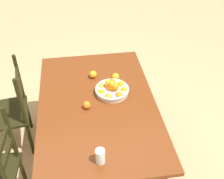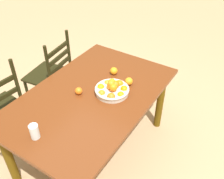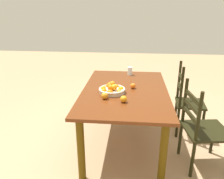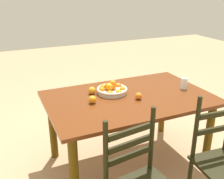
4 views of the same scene
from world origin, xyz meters
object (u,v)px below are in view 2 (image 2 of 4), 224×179
Objects in this scene: fruit_bowl at (112,89)px; dining_table at (91,103)px; chair_near_window at (51,75)px; orange_loose_2 at (79,91)px; orange_loose_1 at (114,71)px; orange_loose_0 at (129,81)px; drinking_glass at (34,131)px; chair_by_cabinet at (2,109)px.

dining_table is at bearing 128.89° from fruit_bowl.
chair_near_window is at bearing 77.75° from fruit_bowl.
orange_loose_2 is (-0.05, 0.10, 0.14)m from dining_table.
orange_loose_1 is (0.26, 0.15, -0.01)m from fruit_bowl.
orange_loose_0 reaches higher than dining_table.
chair_near_window reaches higher than orange_loose_0.
fruit_bowl is at bearing -51.11° from dining_table.
drinking_glass is at bearing -174.92° from orange_loose_2.
orange_loose_0 is (-0.03, -1.08, 0.34)m from chair_near_window.
chair_by_cabinet is 1.32m from orange_loose_0.
chair_by_cabinet reaches higher than orange_loose_2.
fruit_bowl reaches higher than drinking_glass.
orange_loose_1 is (0.39, -0.00, 0.15)m from dining_table.
orange_loose_0 and orange_loose_1 have the same top height.
drinking_glass is (-0.97, -0.82, 0.36)m from chair_near_window.
dining_table is 0.65m from drinking_glass.
fruit_bowl is at bearing -54.68° from orange_loose_2.
chair_by_cabinet is 1.20m from orange_loose_1.
fruit_bowl reaches higher than orange_loose_2.
chair_near_window is 13.26× the size of orange_loose_0.
orange_loose_2 is at bearing 5.08° from drinking_glass.
chair_by_cabinet is at bearing 73.04° from drinking_glass.
orange_loose_0 is (0.31, -0.21, 0.15)m from dining_table.
dining_table is 0.18m from orange_loose_2.
fruit_bowl is (0.50, -1.01, 0.35)m from chair_by_cabinet.
chair_near_window is 0.72m from chair_by_cabinet.
orange_loose_2 is (-0.44, 0.10, -0.00)m from orange_loose_1.
drinking_glass is (-0.58, -0.05, 0.03)m from orange_loose_2.
fruit_bowl is 0.78m from drinking_glass.
fruit_bowl reaches higher than orange_loose_1.
chair_by_cabinet is 13.64× the size of orange_loose_0.
orange_loose_0 is 0.62× the size of drinking_glass.
chair_near_window is 8.26× the size of drinking_glass.
drinking_glass is at bearing 32.41° from chair_near_window.
chair_near_window is 1.13m from orange_loose_0.
drinking_glass reaches higher than dining_table.
orange_loose_0 is 1.12× the size of orange_loose_2.
chair_by_cabinet is 1.18m from fruit_bowl.
chair_near_window is 0.93m from orange_loose_2.
chair_by_cabinet is at bearing -7.25° from chair_near_window.
orange_loose_0 is 1.00× the size of orange_loose_1.
orange_loose_0 is at bearing 127.54° from chair_by_cabinet.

